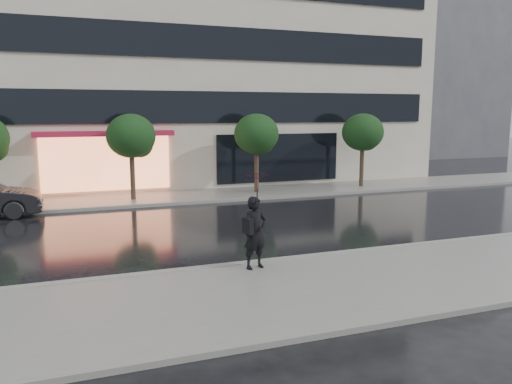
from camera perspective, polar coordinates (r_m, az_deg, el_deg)
name	(u,v)px	position (r m, az deg, el deg)	size (l,w,h in m)	color
ground	(277,252)	(14.68, 2.45, -6.92)	(120.00, 120.00, 0.00)	black
sidewalk_near	(331,287)	(11.87, 8.55, -10.65)	(60.00, 4.50, 0.12)	slate
sidewalk_far	(196,196)	(24.24, -6.82, -0.43)	(60.00, 3.50, 0.12)	slate
curb_near	(291,260)	(13.78, 4.06, -7.71)	(60.00, 0.25, 0.14)	gray
curb_far	(205,202)	(22.56, -5.81, -1.10)	(60.00, 0.25, 0.14)	gray
office_building	(164,28)	(31.86, -10.49, 17.91)	(30.00, 12.76, 18.00)	beige
bg_building_right	(416,71)	(51.82, 17.86, 13.06)	(12.00, 12.00, 16.00)	#4C4C54
tree_mid_west	(132,138)	(23.22, -13.95, 6.06)	(2.20, 2.20, 3.99)	#33261C
tree_mid_east	(257,135)	(24.60, 0.17, 6.48)	(2.20, 2.20, 3.99)	#33261C
tree_far_east	(363,134)	(27.25, 12.18, 6.54)	(2.20, 2.20, 3.99)	#33261C
pedestrian_with_umbrella	(256,209)	(12.52, 0.03, -1.93)	(1.09, 1.10, 2.47)	black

